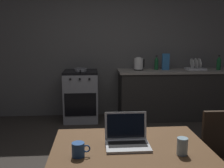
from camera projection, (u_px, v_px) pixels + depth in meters
The scene contains 13 objects.
back_wall at pixel (125, 44), 5.00m from camera, with size 6.40×0.10×2.73m, color #595856.
kitchen_counter at pixel (176, 94), 4.89m from camera, with size 2.16×0.64×0.91m.
stove_oven at pixel (81, 96), 4.76m from camera, with size 0.60×0.62×0.91m.
dining_table at pixel (130, 157), 1.92m from camera, with size 1.14×0.82×0.72m.
laptop at pixel (127, 139), 1.93m from camera, with size 0.32×0.25×0.23m.
electric_kettle at pixel (139, 64), 4.73m from camera, with size 0.19×0.17×0.24m.
bottle at pixel (219, 63), 4.79m from camera, with size 0.08×0.08×0.27m.
frying_pan at pixel (81, 70), 4.64m from camera, with size 0.23×0.40×0.05m.
coffee_mug at pixel (79, 150), 1.75m from camera, with size 0.13×0.09×0.10m.
drinking_glass at pixel (182, 146), 1.78m from camera, with size 0.07×0.07×0.12m.
cereal_box at pixel (166, 62), 4.78m from camera, with size 0.13×0.05×0.30m.
dish_rack at pixel (196, 67), 4.82m from camera, with size 0.34×0.26×0.21m.
bottle_b at pixel (156, 63), 4.84m from camera, with size 0.07×0.07×0.26m.
Camera 1 is at (-0.32, -2.61, 1.51)m, focal length 42.00 mm.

